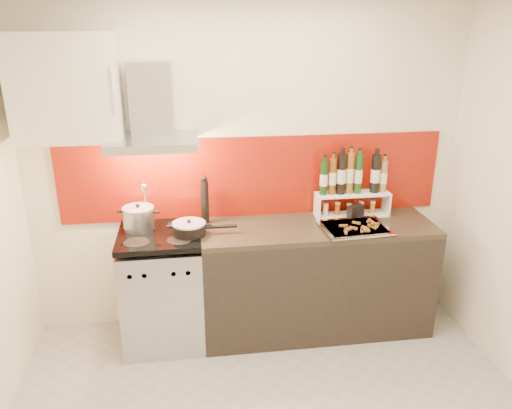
{
  "coord_description": "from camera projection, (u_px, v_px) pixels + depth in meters",
  "views": [
    {
      "loc": [
        -0.46,
        -2.33,
        2.37
      ],
      "look_at": [
        0.0,
        0.95,
        1.15
      ],
      "focal_mm": 35.0,
      "sensor_mm": 36.0,
      "label": 1
    }
  ],
  "objects": [
    {
      "name": "backsplash",
      "position": [
        255.0,
        177.0,
        3.92
      ],
      "size": [
        3.0,
        0.02,
        0.64
      ],
      "primitive_type": "cube",
      "color": "maroon",
      "rests_on": "back_wall"
    },
    {
      "name": "range_stove",
      "position": [
        163.0,
        289.0,
        3.82
      ],
      "size": [
        0.6,
        0.6,
        0.91
      ],
      "color": "#B7B7BA",
      "rests_on": "ground"
    },
    {
      "name": "baking_tray",
      "position": [
        355.0,
        228.0,
        3.74
      ],
      "size": [
        0.52,
        0.41,
        0.03
      ],
      "color": "silver",
      "rests_on": "counter"
    },
    {
      "name": "caddy_box",
      "position": [
        356.0,
        212.0,
        3.92
      ],
      "size": [
        0.14,
        0.1,
        0.11
      ],
      "primitive_type": "cube",
      "rotation": [
        0.0,
        0.0,
        0.38
      ],
      "color": "black",
      "rests_on": "counter"
    },
    {
      "name": "step_shelf",
      "position": [
        352.0,
        186.0,
        3.93
      ],
      "size": [
        0.59,
        0.16,
        0.52
      ],
      "color": "white",
      "rests_on": "counter"
    },
    {
      "name": "saute_pan",
      "position": [
        190.0,
        228.0,
        3.63
      ],
      "size": [
        0.47,
        0.24,
        0.11
      ],
      "color": "black",
      "rests_on": "range_stove"
    },
    {
      "name": "counter",
      "position": [
        315.0,
        277.0,
        3.98
      ],
      "size": [
        1.8,
        0.6,
        0.9
      ],
      "color": "black",
      "rests_on": "ground"
    },
    {
      "name": "stock_pot",
      "position": [
        139.0,
        218.0,
        3.7
      ],
      "size": [
        0.23,
        0.23,
        0.2
      ],
      "color": "#B7B7BA",
      "rests_on": "range_stove"
    },
    {
      "name": "pepper_mill",
      "position": [
        205.0,
        201.0,
        3.8
      ],
      "size": [
        0.06,
        0.06,
        0.39
      ],
      "color": "black",
      "rests_on": "counter"
    },
    {
      "name": "range_hood",
      "position": [
        152.0,
        116.0,
        3.5
      ],
      "size": [
        0.62,
        0.5,
        0.61
      ],
      "color": "#B7B7BA",
      "rests_on": "back_wall"
    },
    {
      "name": "upper_cabinet",
      "position": [
        66.0,
        88.0,
        3.34
      ],
      "size": [
        0.7,
        0.35,
        0.72
      ],
      "primitive_type": "cube",
      "color": "silver",
      "rests_on": "back_wall"
    },
    {
      "name": "back_wall",
      "position": [
        248.0,
        167.0,
        3.9
      ],
      "size": [
        3.4,
        0.02,
        2.6
      ],
      "primitive_type": "cube",
      "color": "silver",
      "rests_on": "ground"
    },
    {
      "name": "utensil_jar",
      "position": [
        146.0,
        216.0,
        3.68
      ],
      "size": [
        0.08,
        0.12,
        0.39
      ],
      "color": "silver",
      "rests_on": "range_stove"
    }
  ]
}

